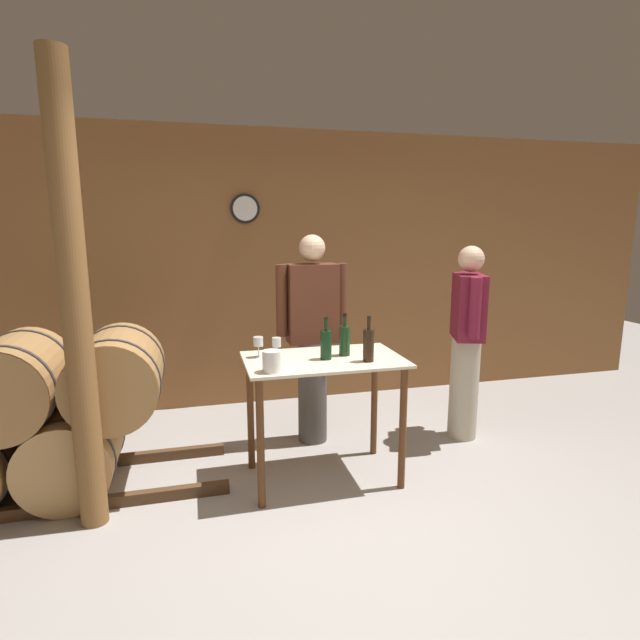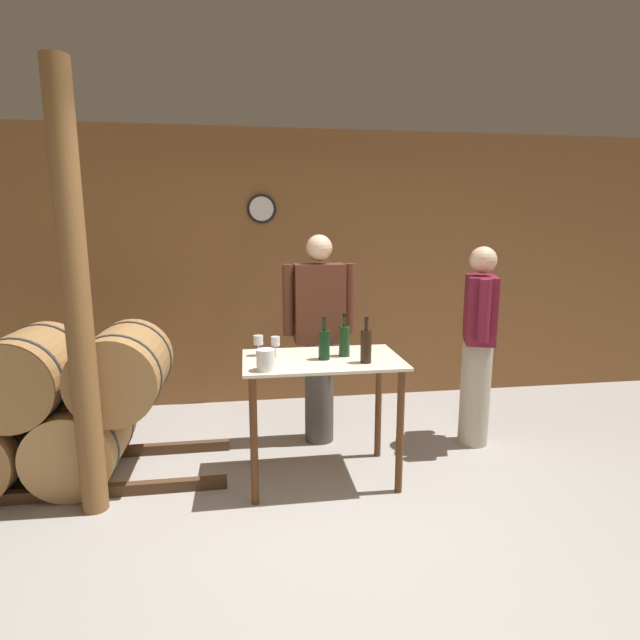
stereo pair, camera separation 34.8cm
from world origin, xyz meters
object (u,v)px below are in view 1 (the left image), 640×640
at_px(wooden_post, 75,305).
at_px(wine_bottle_far_left, 326,344).
at_px(person_host, 312,335).
at_px(wine_glass_near_left, 258,342).
at_px(wine_glass_near_center, 277,343).
at_px(wine_bottle_center, 369,344).
at_px(person_visitor_with_scarf, 467,339).
at_px(ice_bucket, 272,361).
at_px(wine_bottle_left, 345,340).

xyz_separation_m(wooden_post, wine_bottle_far_left, (1.51, 0.16, -0.35)).
bearing_deg(person_host, wine_glass_near_left, -135.15).
bearing_deg(wine_glass_near_center, wine_bottle_center, -20.41).
bearing_deg(wine_glass_near_center, person_visitor_with_scarf, 11.09).
relative_size(ice_bucket, person_host, 0.08).
xyz_separation_m(wine_glass_near_left, ice_bucket, (0.04, -0.37, -0.04)).
height_order(wooden_post, wine_bottle_center, wooden_post).
xyz_separation_m(wine_glass_near_center, ice_bucket, (-0.08, -0.30, -0.04)).
xyz_separation_m(wine_bottle_far_left, person_visitor_with_scarf, (1.32, 0.42, -0.14)).
bearing_deg(wine_bottle_far_left, wine_glass_near_center, 164.08).
relative_size(wine_bottle_left, person_host, 0.17).
distance_m(person_host, person_visitor_with_scarf, 1.28).
bearing_deg(ice_bucket, person_host, 61.75).
height_order(wooden_post, wine_bottle_far_left, wooden_post).
height_order(wine_bottle_far_left, person_host, person_host).
xyz_separation_m(wine_bottle_left, person_host, (-0.09, 0.60, -0.09)).
bearing_deg(wine_bottle_left, wine_bottle_center, -60.45).
xyz_separation_m(ice_bucket, person_host, (0.47, 0.88, -0.05)).
bearing_deg(wine_glass_near_center, wine_glass_near_left, 147.41).
distance_m(wine_bottle_left, wine_bottle_center, 0.22).
height_order(person_host, person_visitor_with_scarf, person_host).
distance_m(wine_bottle_far_left, person_visitor_with_scarf, 1.39).
relative_size(wine_bottle_far_left, wine_glass_near_left, 2.05).
bearing_deg(wine_bottle_center, wine_glass_near_center, 159.59).
height_order(wine_bottle_far_left, person_visitor_with_scarf, person_visitor_with_scarf).
height_order(wooden_post, ice_bucket, wooden_post).
relative_size(person_host, person_visitor_with_scarf, 1.06).
xyz_separation_m(wine_glass_near_left, wine_glass_near_center, (0.12, -0.07, 0.00)).
xyz_separation_m(wine_bottle_left, person_visitor_with_scarf, (1.17, 0.35, -0.14)).
bearing_deg(wine_bottle_center, ice_bucket, -173.04).
relative_size(wooden_post, wine_glass_near_left, 18.69).
height_order(wine_bottle_far_left, wine_glass_near_left, wine_bottle_far_left).
relative_size(wine_glass_near_center, ice_bucket, 1.09).
distance_m(wine_bottle_far_left, wine_bottle_center, 0.29).
height_order(wine_bottle_left, wine_glass_near_center, wine_bottle_left).
height_order(wine_glass_near_center, person_visitor_with_scarf, person_visitor_with_scarf).
xyz_separation_m(person_host, person_visitor_with_scarf, (1.26, -0.25, -0.05)).
xyz_separation_m(wooden_post, wine_glass_near_center, (1.18, 0.25, -0.35)).
bearing_deg(person_host, wine_bottle_left, -81.79).
bearing_deg(ice_bucket, person_visitor_with_scarf, 19.80).
relative_size(wine_bottle_center, ice_bucket, 2.27).
height_order(wine_bottle_center, person_visitor_with_scarf, person_visitor_with_scarf).
distance_m(wooden_post, person_visitor_with_scarf, 2.93).
bearing_deg(wine_bottle_center, person_visitor_with_scarf, 27.00).
distance_m(wine_bottle_center, wine_glass_near_left, 0.76).
distance_m(wine_glass_near_center, person_host, 0.70).
bearing_deg(wine_glass_near_center, person_host, 55.92).
distance_m(wine_bottle_left, person_host, 0.62).
height_order(wine_bottle_left, person_visitor_with_scarf, person_visitor_with_scarf).
xyz_separation_m(wooden_post, person_visitor_with_scarf, (2.83, 0.57, -0.49)).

